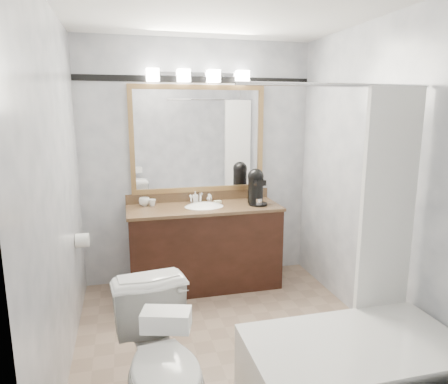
# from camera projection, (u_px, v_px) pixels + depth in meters

# --- Properties ---
(room) EXTENTS (2.42, 2.62, 2.52)m
(room) POSITION_uv_depth(u_px,v_px,m) (230.00, 186.00, 2.96)
(room) COLOR gray
(room) RESTS_ON ground
(vanity) EXTENTS (1.53, 0.58, 0.97)m
(vanity) POSITION_uv_depth(u_px,v_px,m) (204.00, 245.00, 4.09)
(vanity) COLOR black
(vanity) RESTS_ON ground
(mirror) EXTENTS (1.40, 0.04, 1.10)m
(mirror) POSITION_uv_depth(u_px,v_px,m) (198.00, 139.00, 4.13)
(mirror) COLOR #AB814D
(mirror) RESTS_ON room
(vanity_light_bar) EXTENTS (1.02, 0.14, 0.12)m
(vanity_light_bar) POSITION_uv_depth(u_px,v_px,m) (199.00, 76.00, 3.95)
(vanity_light_bar) COLOR silver
(vanity_light_bar) RESTS_ON room
(accent_stripe) EXTENTS (2.40, 0.01, 0.06)m
(accent_stripe) POSITION_uv_depth(u_px,v_px,m) (197.00, 80.00, 4.02)
(accent_stripe) COLOR black
(accent_stripe) RESTS_ON room
(bathtub) EXTENTS (1.30, 0.75, 1.96)m
(bathtub) POSITION_uv_depth(u_px,v_px,m) (356.00, 364.00, 2.43)
(bathtub) COLOR white
(bathtub) RESTS_ON ground
(tp_roll) EXTENTS (0.11, 0.12, 0.12)m
(tp_roll) POSITION_uv_depth(u_px,v_px,m) (82.00, 240.00, 3.43)
(tp_roll) COLOR white
(tp_roll) RESTS_ON room
(toilet) EXTENTS (0.55, 0.85, 0.81)m
(toilet) POSITION_uv_depth(u_px,v_px,m) (163.00, 365.00, 2.22)
(toilet) COLOR white
(toilet) RESTS_ON ground
(tissue_box) EXTENTS (0.25, 0.18, 0.09)m
(tissue_box) POSITION_uv_depth(u_px,v_px,m) (166.00, 320.00, 1.83)
(tissue_box) COLOR white
(tissue_box) RESTS_ON toilet
(coffee_maker) EXTENTS (0.19, 0.24, 0.37)m
(coffee_maker) POSITION_uv_depth(u_px,v_px,m) (256.00, 186.00, 4.07)
(coffee_maker) COLOR black
(coffee_maker) RESTS_ON vanity
(cup_left) EXTENTS (0.14, 0.14, 0.08)m
(cup_left) POSITION_uv_depth(u_px,v_px,m) (144.00, 202.00, 4.02)
(cup_left) COLOR white
(cup_left) RESTS_ON vanity
(cup_right) EXTENTS (0.08, 0.08, 0.07)m
(cup_right) POSITION_uv_depth(u_px,v_px,m) (152.00, 203.00, 4.02)
(cup_right) COLOR white
(cup_right) RESTS_ON vanity
(soap_bottle_a) EXTENTS (0.05, 0.06, 0.12)m
(soap_bottle_a) POSITION_uv_depth(u_px,v_px,m) (195.00, 197.00, 4.17)
(soap_bottle_a) COLOR white
(soap_bottle_a) RESTS_ON vanity
(soap_bottle_b) EXTENTS (0.06, 0.06, 0.08)m
(soap_bottle_b) POSITION_uv_depth(u_px,v_px,m) (209.00, 198.00, 4.23)
(soap_bottle_b) COLOR white
(soap_bottle_b) RESTS_ON vanity
(soap_bar) EXTENTS (0.08, 0.06, 0.02)m
(soap_bar) POSITION_uv_depth(u_px,v_px,m) (218.00, 202.00, 4.16)
(soap_bar) COLOR beige
(soap_bar) RESTS_ON vanity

